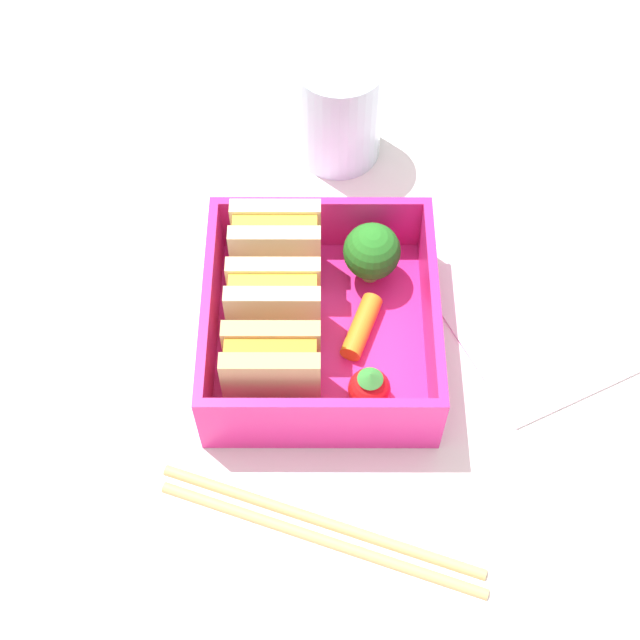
{
  "coord_description": "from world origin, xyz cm",
  "views": [
    {
      "loc": [
        -30.86,
        -0.05,
        51.54
      ],
      "look_at": [
        0.0,
        0.0,
        2.7
      ],
      "focal_mm": 50.0,
      "sensor_mm": 36.0,
      "label": 1
    }
  ],
  "objects_px": {
    "carrot_stick_far_left": "(361,323)",
    "sandwich_center_left": "(274,306)",
    "strawberry_far_left": "(369,388)",
    "sandwich_left": "(271,370)",
    "broccoli_floret": "(371,252)",
    "sandwich_center": "(276,248)",
    "folded_napkin": "(535,317)",
    "chopstick_pair": "(323,528)",
    "drinking_glass": "(338,110)"
  },
  "relations": [
    {
      "from": "carrot_stick_far_left",
      "to": "chopstick_pair",
      "type": "height_order",
      "value": "carrot_stick_far_left"
    },
    {
      "from": "sandwich_left",
      "to": "drinking_glass",
      "type": "xyz_separation_m",
      "value": [
        0.22,
        -0.04,
        -0.0
      ]
    },
    {
      "from": "sandwich_left",
      "to": "sandwich_center_left",
      "type": "xyz_separation_m",
      "value": [
        0.05,
        0.0,
        0.0
      ]
    },
    {
      "from": "carrot_stick_far_left",
      "to": "sandwich_center_left",
      "type": "bearing_deg",
      "value": 92.82
    },
    {
      "from": "chopstick_pair",
      "to": "folded_napkin",
      "type": "distance_m",
      "value": 0.21
    },
    {
      "from": "drinking_glass",
      "to": "folded_napkin",
      "type": "height_order",
      "value": "drinking_glass"
    },
    {
      "from": "broccoli_floret",
      "to": "drinking_glass",
      "type": "height_order",
      "value": "drinking_glass"
    },
    {
      "from": "strawberry_far_left",
      "to": "chopstick_pair",
      "type": "bearing_deg",
      "value": 160.93
    },
    {
      "from": "sandwich_left",
      "to": "sandwich_center_left",
      "type": "bearing_deg",
      "value": 0.0
    },
    {
      "from": "sandwich_center_left",
      "to": "strawberry_far_left",
      "type": "height_order",
      "value": "sandwich_center_left"
    },
    {
      "from": "carrot_stick_far_left",
      "to": "chopstick_pair",
      "type": "bearing_deg",
      "value": 169.5
    },
    {
      "from": "sandwich_left",
      "to": "broccoli_floret",
      "type": "height_order",
      "value": "sandwich_left"
    },
    {
      "from": "carrot_stick_far_left",
      "to": "folded_napkin",
      "type": "height_order",
      "value": "carrot_stick_far_left"
    },
    {
      "from": "sandwich_center",
      "to": "broccoli_floret",
      "type": "distance_m",
      "value": 0.06
    },
    {
      "from": "sandwich_center",
      "to": "carrot_stick_far_left",
      "type": "xyz_separation_m",
      "value": [
        -0.04,
        -0.06,
        -0.02
      ]
    },
    {
      "from": "carrot_stick_far_left",
      "to": "drinking_glass",
      "type": "xyz_separation_m",
      "value": [
        0.17,
        0.01,
        0.02
      ]
    },
    {
      "from": "chopstick_pair",
      "to": "sandwich_center",
      "type": "bearing_deg",
      "value": 10.03
    },
    {
      "from": "sandwich_center_left",
      "to": "folded_napkin",
      "type": "relative_size",
      "value": 0.47
    },
    {
      "from": "sandwich_center",
      "to": "drinking_glass",
      "type": "distance_m",
      "value": 0.14
    },
    {
      "from": "sandwich_center",
      "to": "broccoli_floret",
      "type": "xyz_separation_m",
      "value": [
        -0.0,
        -0.06,
        -0.0
      ]
    },
    {
      "from": "carrot_stick_far_left",
      "to": "folded_napkin",
      "type": "bearing_deg",
      "value": -82.69
    },
    {
      "from": "strawberry_far_left",
      "to": "chopstick_pair",
      "type": "relative_size",
      "value": 0.17
    },
    {
      "from": "sandwich_center",
      "to": "broccoli_floret",
      "type": "bearing_deg",
      "value": -90.48
    },
    {
      "from": "sandwich_left",
      "to": "broccoli_floret",
      "type": "relative_size",
      "value": 1.3
    },
    {
      "from": "sandwich_center_left",
      "to": "sandwich_center",
      "type": "distance_m",
      "value": 0.05
    },
    {
      "from": "carrot_stick_far_left",
      "to": "folded_napkin",
      "type": "xyz_separation_m",
      "value": [
        0.02,
        -0.12,
        -0.02
      ]
    },
    {
      "from": "sandwich_left",
      "to": "chopstick_pair",
      "type": "height_order",
      "value": "sandwich_left"
    },
    {
      "from": "carrot_stick_far_left",
      "to": "sandwich_center",
      "type": "bearing_deg",
      "value": 52.35
    },
    {
      "from": "strawberry_far_left",
      "to": "broccoli_floret",
      "type": "relative_size",
      "value": 0.69
    },
    {
      "from": "chopstick_pair",
      "to": "broccoli_floret",
      "type": "bearing_deg",
      "value": -10.23
    },
    {
      "from": "folded_napkin",
      "to": "sandwich_center",
      "type": "bearing_deg",
      "value": 81.03
    },
    {
      "from": "sandwich_left",
      "to": "broccoli_floret",
      "type": "distance_m",
      "value": 0.11
    },
    {
      "from": "sandwich_center",
      "to": "broccoli_floret",
      "type": "relative_size",
      "value": 1.3
    },
    {
      "from": "folded_napkin",
      "to": "sandwich_center_left",
      "type": "bearing_deg",
      "value": 95.89
    },
    {
      "from": "strawberry_far_left",
      "to": "drinking_glass",
      "type": "bearing_deg",
      "value": 4.32
    },
    {
      "from": "sandwich_center",
      "to": "carrot_stick_far_left",
      "type": "distance_m",
      "value": 0.07
    },
    {
      "from": "sandwich_left",
      "to": "carrot_stick_far_left",
      "type": "relative_size",
      "value": 1.34
    },
    {
      "from": "broccoli_floret",
      "to": "strawberry_far_left",
      "type": "bearing_deg",
      "value": 177.77
    },
    {
      "from": "sandwich_center_left",
      "to": "folded_napkin",
      "type": "height_order",
      "value": "sandwich_center_left"
    },
    {
      "from": "carrot_stick_far_left",
      "to": "drinking_glass",
      "type": "distance_m",
      "value": 0.17
    },
    {
      "from": "sandwich_center",
      "to": "folded_napkin",
      "type": "height_order",
      "value": "sandwich_center"
    },
    {
      "from": "carrot_stick_far_left",
      "to": "broccoli_floret",
      "type": "distance_m",
      "value": 0.05
    },
    {
      "from": "sandwich_center",
      "to": "chopstick_pair",
      "type": "bearing_deg",
      "value": -169.97
    },
    {
      "from": "sandwich_left",
      "to": "strawberry_far_left",
      "type": "bearing_deg",
      "value": -93.38
    },
    {
      "from": "sandwich_center_left",
      "to": "strawberry_far_left",
      "type": "xyz_separation_m",
      "value": [
        -0.05,
        -0.06,
        -0.02
      ]
    },
    {
      "from": "sandwich_left",
      "to": "broccoli_floret",
      "type": "xyz_separation_m",
      "value": [
        0.09,
        -0.06,
        -0.0
      ]
    },
    {
      "from": "broccoli_floret",
      "to": "sandwich_center",
      "type": "bearing_deg",
      "value": 89.52
    },
    {
      "from": "broccoli_floret",
      "to": "drinking_glass",
      "type": "bearing_deg",
      "value": 9.11
    },
    {
      "from": "sandwich_center_left",
      "to": "strawberry_far_left",
      "type": "distance_m",
      "value": 0.08
    },
    {
      "from": "strawberry_far_left",
      "to": "broccoli_floret",
      "type": "distance_m",
      "value": 0.1
    }
  ]
}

